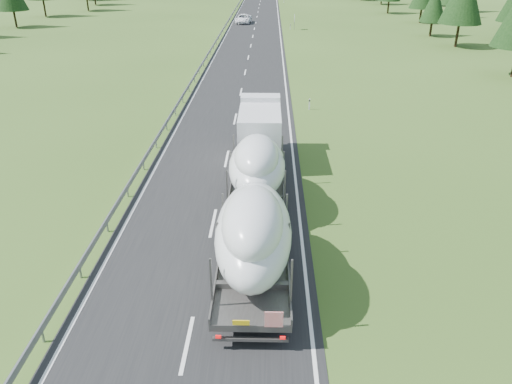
{
  "coord_description": "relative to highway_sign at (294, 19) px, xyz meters",
  "views": [
    {
      "loc": [
        2.91,
        -13.88,
        13.01
      ],
      "look_at": [
        2.29,
        8.37,
        2.18
      ],
      "focal_mm": 35.0,
      "sensor_mm": 36.0,
      "label": 1
    }
  ],
  "objects": [
    {
      "name": "boat_truck",
      "position": [
        -4.91,
        -70.79,
        0.65
      ],
      "size": [
        3.19,
        21.07,
        4.65
      ],
      "color": "silver",
      "rests_on": "ground"
    },
    {
      "name": "guardrail",
      "position": [
        -12.5,
        19.94,
        -1.21
      ],
      "size": [
        0.1,
        400.0,
        0.76
      ],
      "color": "slate",
      "rests_on": "ground"
    },
    {
      "name": "distant_van",
      "position": [
        -9.57,
        8.6,
        -0.98
      ],
      "size": [
        3.26,
        6.21,
        1.67
      ],
      "primitive_type": "imported",
      "rotation": [
        0.0,
        0.0,
        -0.08
      ],
      "color": "white",
      "rests_on": "ground"
    },
    {
      "name": "highway_sign",
      "position": [
        0.0,
        0.0,
        0.0
      ],
      "size": [
        0.08,
        0.9,
        2.6
      ],
      "color": "slate",
      "rests_on": "ground"
    },
    {
      "name": "road_surface",
      "position": [
        -7.2,
        20.0,
        -1.8
      ],
      "size": [
        10.0,
        400.0,
        0.02
      ],
      "primitive_type": "cube",
      "color": "black",
      "rests_on": "ground"
    },
    {
      "name": "ground",
      "position": [
        -7.2,
        -80.0,
        -1.81
      ],
      "size": [
        400.0,
        400.0,
        0.0
      ],
      "primitive_type": "plane",
      "color": "#33511B",
      "rests_on": "ground"
    }
  ]
}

